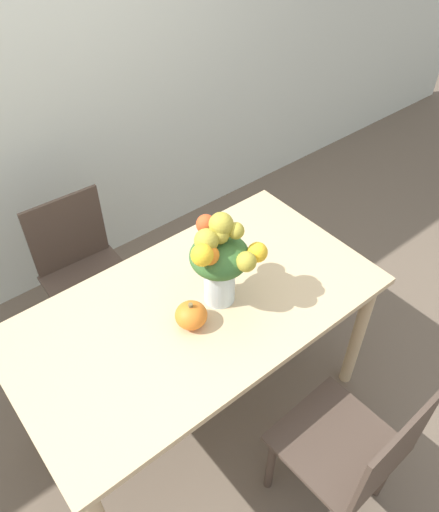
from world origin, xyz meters
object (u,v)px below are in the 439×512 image
at_px(flower_vase, 219,257).
at_px(dining_chair_far_side, 351,453).
at_px(dining_chair_near_window, 86,274).
at_px(pumpkin, 191,315).

distance_m(flower_vase, dining_chair_far_side, 0.90).
xyz_separation_m(flower_vase, dining_chair_far_side, (0.07, -0.71, -0.54)).
distance_m(flower_vase, dining_chair_near_window, 0.99).
height_order(pumpkin, dining_chair_near_window, pumpkin).
bearing_deg(flower_vase, dining_chair_near_window, 108.34).
relative_size(pumpkin, dining_chair_far_side, 0.15).
bearing_deg(pumpkin, dining_chair_near_window, 96.20).
height_order(flower_vase, pumpkin, flower_vase).
bearing_deg(pumpkin, flower_vase, 12.93).
bearing_deg(dining_chair_far_side, dining_chair_near_window, -79.50).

